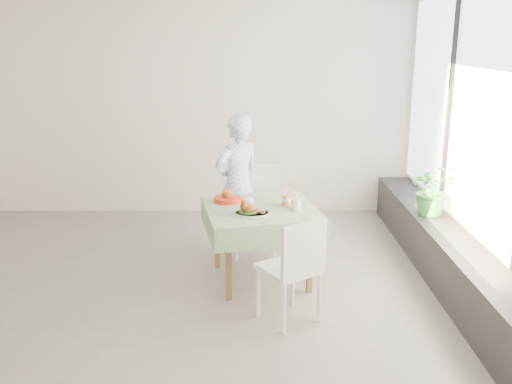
{
  "coord_description": "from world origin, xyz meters",
  "views": [
    {
      "loc": [
        0.92,
        -5.03,
        2.33
      ],
      "look_at": [
        0.94,
        0.24,
        0.88
      ],
      "focal_mm": 40.0,
      "sensor_mm": 36.0,
      "label": 1
    }
  ],
  "objects_px": {
    "chair_far": "(257,228)",
    "juice_cup_orange": "(286,199)",
    "main_dish": "(250,209)",
    "cafe_table": "(261,235)",
    "potted_plant": "(433,189)",
    "chair_near": "(290,289)",
    "diner": "(238,185)"
  },
  "relations": [
    {
      "from": "cafe_table",
      "to": "chair_near",
      "type": "distance_m",
      "value": 0.88
    },
    {
      "from": "cafe_table",
      "to": "juice_cup_orange",
      "type": "distance_m",
      "value": 0.43
    },
    {
      "from": "cafe_table",
      "to": "chair_near",
      "type": "height_order",
      "value": "chair_near"
    },
    {
      "from": "chair_far",
      "to": "cafe_table",
      "type": "bearing_deg",
      "value": -86.53
    },
    {
      "from": "potted_plant",
      "to": "chair_near",
      "type": "bearing_deg",
      "value": -139.21
    },
    {
      "from": "diner",
      "to": "main_dish",
      "type": "distance_m",
      "value": 0.98
    },
    {
      "from": "main_dish",
      "to": "juice_cup_orange",
      "type": "xyz_separation_m",
      "value": [
        0.35,
        0.29,
        0.01
      ]
    },
    {
      "from": "diner",
      "to": "main_dish",
      "type": "height_order",
      "value": "diner"
    },
    {
      "from": "cafe_table",
      "to": "chair_far",
      "type": "bearing_deg",
      "value": 93.47
    },
    {
      "from": "chair_far",
      "to": "main_dish",
      "type": "relative_size",
      "value": 3.08
    },
    {
      "from": "chair_near",
      "to": "potted_plant",
      "type": "bearing_deg",
      "value": 40.79
    },
    {
      "from": "diner",
      "to": "juice_cup_orange",
      "type": "relative_size",
      "value": 5.55
    },
    {
      "from": "chair_far",
      "to": "potted_plant",
      "type": "bearing_deg",
      "value": -4.5
    },
    {
      "from": "chair_near",
      "to": "potted_plant",
      "type": "height_order",
      "value": "potted_plant"
    },
    {
      "from": "cafe_table",
      "to": "diner",
      "type": "height_order",
      "value": "diner"
    },
    {
      "from": "diner",
      "to": "juice_cup_orange",
      "type": "bearing_deg",
      "value": 90.38
    },
    {
      "from": "main_dish",
      "to": "juice_cup_orange",
      "type": "relative_size",
      "value": 1.14
    },
    {
      "from": "cafe_table",
      "to": "potted_plant",
      "type": "relative_size",
      "value": 2.2
    },
    {
      "from": "juice_cup_orange",
      "to": "diner",
      "type": "bearing_deg",
      "value": 125.85
    },
    {
      "from": "chair_near",
      "to": "main_dish",
      "type": "height_order",
      "value": "chair_near"
    },
    {
      "from": "cafe_table",
      "to": "chair_far",
      "type": "distance_m",
      "value": 0.7
    },
    {
      "from": "chair_far",
      "to": "juice_cup_orange",
      "type": "relative_size",
      "value": 3.53
    },
    {
      "from": "diner",
      "to": "potted_plant",
      "type": "distance_m",
      "value": 2.07
    },
    {
      "from": "chair_near",
      "to": "juice_cup_orange",
      "type": "xyz_separation_m",
      "value": [
        0.02,
        0.91,
        0.53
      ]
    },
    {
      "from": "chair_near",
      "to": "main_dish",
      "type": "bearing_deg",
      "value": 118.33
    },
    {
      "from": "chair_near",
      "to": "potted_plant",
      "type": "relative_size",
      "value": 1.64
    },
    {
      "from": "main_dish",
      "to": "juice_cup_orange",
      "type": "height_order",
      "value": "juice_cup_orange"
    },
    {
      "from": "chair_far",
      "to": "chair_near",
      "type": "distance_m",
      "value": 1.54
    },
    {
      "from": "potted_plant",
      "to": "main_dish",
      "type": "bearing_deg",
      "value": -158.81
    },
    {
      "from": "cafe_table",
      "to": "chair_far",
      "type": "relative_size",
      "value": 1.25
    },
    {
      "from": "diner",
      "to": "potted_plant",
      "type": "xyz_separation_m",
      "value": [
        2.06,
        -0.23,
        0.01
      ]
    },
    {
      "from": "main_dish",
      "to": "juice_cup_orange",
      "type": "bearing_deg",
      "value": 39.55
    }
  ]
}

